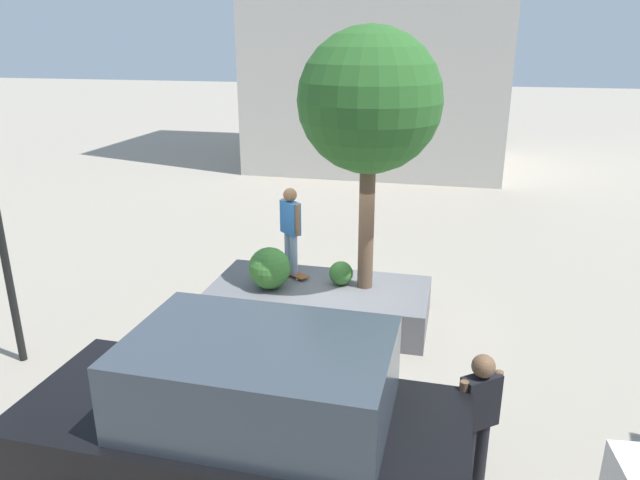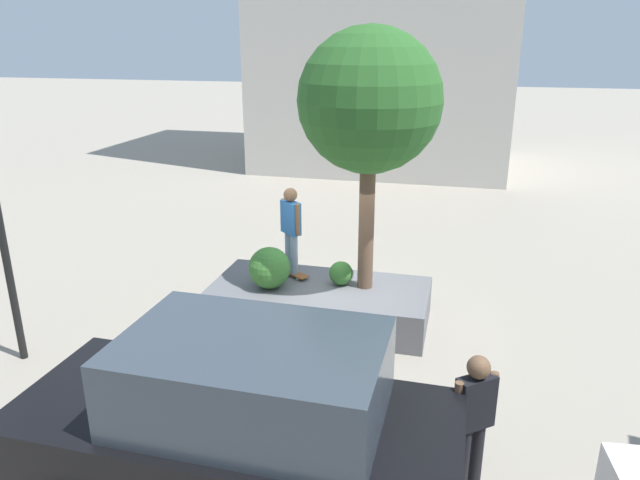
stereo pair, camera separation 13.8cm
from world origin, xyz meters
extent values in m
plane|color=#9E9384|center=(0.00, 0.00, 0.00)|extent=(120.00, 120.00, 0.00)
cube|color=slate|center=(0.28, -0.24, 0.35)|extent=(4.02, 1.87, 0.70)
cylinder|color=brown|center=(-0.54, -0.40, 2.06)|extent=(0.28, 0.28, 2.71)
sphere|color=#2D6628|center=(-0.54, -0.40, 4.09)|extent=(2.45, 2.45, 2.45)
sphere|color=#3D7A33|center=(-0.08, -0.40, 0.93)|extent=(0.45, 0.45, 0.45)
sphere|color=#3D7A33|center=(1.16, 0.06, 1.09)|extent=(0.77, 0.77, 0.77)
cube|color=brown|center=(0.94, -0.58, 0.77)|extent=(0.79, 0.59, 0.02)
sphere|color=beige|center=(1.20, -0.65, 0.73)|extent=(0.06, 0.06, 0.06)
sphere|color=beige|center=(1.11, -0.79, 0.73)|extent=(0.06, 0.06, 0.06)
sphere|color=beige|center=(0.76, -0.38, 0.73)|extent=(0.06, 0.06, 0.06)
sphere|color=beige|center=(0.67, -0.52, 0.73)|extent=(0.06, 0.06, 0.06)
cylinder|color=#8C9EB7|center=(0.87, -0.52, 1.17)|extent=(0.15, 0.15, 0.80)
cylinder|color=#8C9EB7|center=(1.01, -0.65, 1.17)|extent=(0.15, 0.15, 0.80)
cube|color=#2D6BB2|center=(0.94, -0.58, 1.88)|extent=(0.46, 0.44, 0.62)
cylinder|color=brown|center=(0.76, -0.43, 1.90)|extent=(0.10, 0.10, 0.59)
cylinder|color=brown|center=(1.11, -0.74, 1.90)|extent=(0.10, 0.10, 0.59)
sphere|color=brown|center=(0.94, -0.58, 2.32)|extent=(0.26, 0.26, 0.26)
cube|color=black|center=(0.00, 4.64, 0.89)|extent=(4.80, 2.06, 0.96)
cube|color=#38424C|center=(-0.23, 4.64, 1.79)|extent=(2.70, 1.79, 0.86)
cylinder|color=black|center=(1.53, 3.62, 0.41)|extent=(0.82, 0.25, 0.81)
cylinder|color=black|center=(-1.54, 3.65, 0.41)|extent=(0.82, 0.25, 0.81)
cylinder|color=black|center=(4.76, 2.33, 2.05)|extent=(0.12, 0.12, 4.11)
cylinder|color=black|center=(-2.58, 3.50, 0.41)|extent=(0.15, 0.15, 0.82)
cylinder|color=black|center=(-2.42, 3.62, 0.41)|extent=(0.15, 0.15, 0.82)
cube|color=black|center=(-2.50, 3.56, 1.15)|extent=(0.49, 0.44, 0.64)
cylinder|color=brown|center=(-2.69, 3.41, 1.16)|extent=(0.10, 0.10, 0.61)
cylinder|color=brown|center=(-2.31, 3.71, 1.16)|extent=(0.10, 0.10, 0.61)
sphere|color=brown|center=(-2.50, 3.56, 1.60)|extent=(0.27, 0.27, 0.27)
camera|label=1|loc=(-2.05, 9.60, 5.09)|focal=33.05mm
camera|label=2|loc=(-2.18, 9.57, 5.09)|focal=33.05mm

